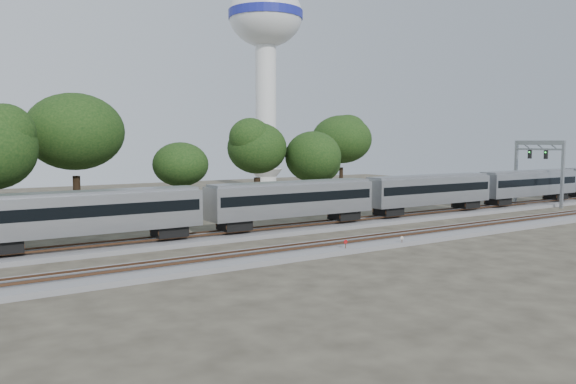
# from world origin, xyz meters

# --- Properties ---
(ground) EXTENTS (160.00, 160.00, 0.00)m
(ground) POSITION_xyz_m (0.00, 0.00, 0.00)
(ground) COLOR #383328
(ground) RESTS_ON ground
(track_far) EXTENTS (160.00, 5.00, 0.73)m
(track_far) POSITION_xyz_m (0.00, 6.00, 0.21)
(track_far) COLOR slate
(track_far) RESTS_ON ground
(track_near) EXTENTS (160.00, 5.00, 0.73)m
(track_near) POSITION_xyz_m (0.00, -4.00, 0.21)
(track_near) COLOR slate
(track_near) RESTS_ON ground
(train) EXTENTS (135.90, 3.32, 4.89)m
(train) POSITION_xyz_m (25.67, 6.00, 3.36)
(train) COLOR #B3B5BB
(train) RESTS_ON ground
(switch_stand_red) EXTENTS (0.36, 0.07, 1.12)m
(switch_stand_red) POSITION_xyz_m (2.95, -5.83, 0.71)
(switch_stand_red) COLOR #512D19
(switch_stand_red) RESTS_ON ground
(switch_stand_white) EXTENTS (0.30, 0.09, 0.94)m
(switch_stand_white) POSITION_xyz_m (8.78, -6.39, 0.60)
(switch_stand_white) COLOR #512D19
(switch_stand_white) RESTS_ON ground
(switch_lever) EXTENTS (0.55, 0.39, 0.30)m
(switch_lever) POSITION_xyz_m (5.38, -5.14, 0.15)
(switch_lever) COLOR #512D19
(switch_lever) RESTS_ON ground
(water_tower) EXTENTS (14.01, 14.01, 38.77)m
(water_tower) POSITION_xyz_m (29.70, 51.45, 28.72)
(water_tower) COLOR silver
(water_tower) RESTS_ON ground
(signal_gantry) EXTENTS (0.65, 7.66, 9.31)m
(signal_gantry) POSITION_xyz_m (47.68, 6.00, 6.79)
(signal_gantry) COLOR gray
(signal_gantry) RESTS_ON ground
(tree_3) EXTENTS (10.35, 10.35, 14.60)m
(tree_3) POSITION_xyz_m (-12.08, 21.26, 10.18)
(tree_3) COLOR black
(tree_3) RESTS_ON ground
(tree_4) EXTENTS (6.80, 6.80, 9.58)m
(tree_4) POSITION_xyz_m (-2.40, 15.95, 6.66)
(tree_4) COLOR black
(tree_4) RESTS_ON ground
(tree_5) EXTENTS (8.44, 8.44, 11.90)m
(tree_5) POSITION_xyz_m (10.79, 22.18, 8.29)
(tree_5) COLOR black
(tree_5) RESTS_ON ground
(tree_6) EXTENTS (7.27, 7.27, 10.25)m
(tree_6) POSITION_xyz_m (17.64, 19.28, 7.13)
(tree_6) COLOR black
(tree_6) RESTS_ON ground
(tree_7) EXTENTS (9.66, 9.66, 13.62)m
(tree_7) POSITION_xyz_m (29.29, 27.84, 9.49)
(tree_7) COLOR black
(tree_7) RESTS_ON ground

